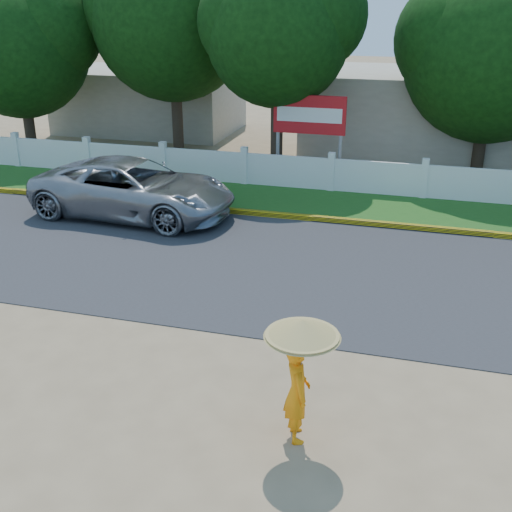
{
  "coord_description": "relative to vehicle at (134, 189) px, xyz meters",
  "views": [
    {
      "loc": [
        3.2,
        -9.38,
        6.19
      ],
      "look_at": [
        0.0,
        2.0,
        1.3
      ],
      "focal_mm": 45.0,
      "sensor_mm": 36.0,
      "label": 1
    }
  ],
  "objects": [
    {
      "name": "road",
      "position": [
        5.16,
        -2.59,
        -0.82
      ],
      "size": [
        60.0,
        7.0,
        0.02
      ],
      "primitive_type": "cube",
      "color": "#38383A",
      "rests_on": "ground"
    },
    {
      "name": "fence",
      "position": [
        5.16,
        4.11,
        -0.28
      ],
      "size": [
        40.0,
        0.1,
        1.1
      ],
      "primitive_type": "cube",
      "color": "silver",
      "rests_on": "ground"
    },
    {
      "name": "billboard",
      "position": [
        4.16,
        5.21,
        1.31
      ],
      "size": [
        2.5,
        0.13,
        2.95
      ],
      "color": "gray",
      "rests_on": "ground"
    },
    {
      "name": "building_far",
      "position": [
        -4.84,
        11.91,
        0.57
      ],
      "size": [
        8.0,
        5.0,
        2.8
      ],
      "primitive_type": "cube",
      "color": "#B7AD99",
      "rests_on": "ground"
    },
    {
      "name": "tree_row",
      "position": [
        5.89,
        7.27,
        3.91
      ],
      "size": [
        34.46,
        7.59,
        8.32
      ],
      "color": "#473828",
      "rests_on": "ground"
    },
    {
      "name": "grass_verge",
      "position": [
        5.16,
        2.66,
        -0.82
      ],
      "size": [
        60.0,
        3.5,
        0.03
      ],
      "primitive_type": "cube",
      "color": "#2D601E",
      "rests_on": "ground"
    },
    {
      "name": "vehicle",
      "position": [
        0.0,
        0.0,
        0.0
      ],
      "size": [
        6.16,
        3.16,
        1.67
      ],
      "primitive_type": "imported",
      "rotation": [
        0.0,
        0.0,
        1.5
      ],
      "color": "#929499",
      "rests_on": "ground"
    },
    {
      "name": "curb",
      "position": [
        5.16,
        0.96,
        -0.75
      ],
      "size": [
        40.0,
        0.18,
        0.16
      ],
      "primitive_type": "cube",
      "color": "yellow",
      "rests_on": "ground"
    },
    {
      "name": "building_near",
      "position": [
        8.16,
        10.91,
        0.77
      ],
      "size": [
        10.0,
        6.0,
        3.2
      ],
      "primitive_type": "cube",
      "color": "#B7AD99",
      "rests_on": "ground"
    },
    {
      "name": "monk_with_parasol",
      "position": [
        6.83,
        -8.74,
        0.46
      ],
      "size": [
        1.09,
        1.09,
        1.99
      ],
      "color": "orange",
      "rests_on": "ground"
    },
    {
      "name": "ground",
      "position": [
        5.16,
        -7.09,
        -0.83
      ],
      "size": [
        120.0,
        120.0,
        0.0
      ],
      "primitive_type": "plane",
      "color": "#9E8460",
      "rests_on": "ground"
    }
  ]
}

